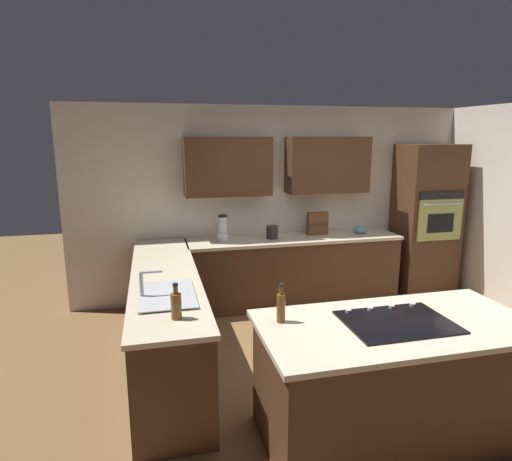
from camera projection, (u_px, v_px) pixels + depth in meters
ground_plane at (357, 363)px, 4.31m from camera, size 14.00×14.00×0.00m
wall_back at (290, 194)px, 5.93m from camera, size 6.00×0.44×2.60m
lower_cabinets_back at (294, 271)px, 5.83m from camera, size 2.80×0.60×0.86m
countertop_back at (294, 239)px, 5.73m from camera, size 2.84×0.64×0.04m
lower_cabinets_side at (167, 318)px, 4.32m from camera, size 0.60×2.90×0.86m
countertop_side at (165, 275)px, 4.23m from camera, size 0.64×2.94×0.04m
island_base at (393, 382)px, 3.20m from camera, size 1.91×0.90×0.86m
island_top at (397, 325)px, 3.10m from camera, size 1.99×0.98×0.04m
wall_oven at (426, 220)px, 6.14m from camera, size 0.80×0.66×2.10m
sink_unit at (166, 294)px, 3.61m from camera, size 0.46×0.70×0.23m
cooktop at (397, 322)px, 3.10m from camera, size 0.76×0.56×0.03m
blender at (223, 230)px, 5.49m from camera, size 0.15×0.15×0.34m
mixing_bowl at (360, 230)px, 5.95m from camera, size 0.19×0.19×0.10m
spice_rack at (317, 223)px, 5.85m from camera, size 0.28×0.11×0.31m
kettle at (272, 232)px, 5.65m from camera, size 0.16×0.16×0.16m
dish_soap_bottle at (176, 305)px, 3.15m from camera, size 0.08×0.08×0.27m
oil_bottle at (281, 307)px, 3.09m from camera, size 0.06×0.06×0.29m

